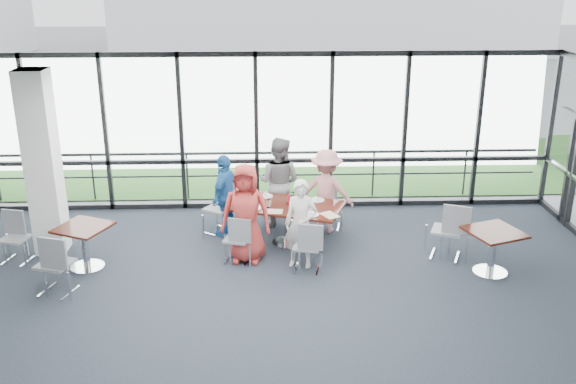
{
  "coord_description": "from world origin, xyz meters",
  "views": [
    {
      "loc": [
        0.16,
        -7.51,
        4.83
      ],
      "look_at": [
        0.55,
        2.83,
        1.1
      ],
      "focal_mm": 40.0,
      "sensor_mm": 36.0,
      "label": 1
    }
  ],
  "objects_px": {
    "side_table_left": "(84,234)",
    "diner_far_left": "(279,182)",
    "chair_main_end": "(220,209)",
    "side_table_right": "(494,238)",
    "chair_main_nr": "(307,246)",
    "diner_end": "(226,195)",
    "chair_spare_lb": "(14,239)",
    "chair_spare_r": "(447,230)",
    "diner_near_right": "(301,224)",
    "chair_spare_la": "(55,264)",
    "diner_far_right": "(326,191)",
    "structural_column": "(43,164)",
    "main_table": "(287,211)",
    "chair_main_fl": "(282,201)",
    "diner_near_left": "(246,213)",
    "chair_main_nl": "(237,239)",
    "chair_main_fr": "(330,208)"
  },
  "relations": [
    {
      "from": "chair_main_nr",
      "to": "chair_main_fr",
      "type": "height_order",
      "value": "chair_main_nr"
    },
    {
      "from": "diner_near_right",
      "to": "diner_far_right",
      "type": "bearing_deg",
      "value": 83.66
    },
    {
      "from": "chair_main_nl",
      "to": "side_table_right",
      "type": "bearing_deg",
      "value": 8.04
    },
    {
      "from": "diner_near_right",
      "to": "side_table_left",
      "type": "bearing_deg",
      "value": -166.51
    },
    {
      "from": "structural_column",
      "to": "main_table",
      "type": "xyz_separation_m",
      "value": [
        4.15,
        0.13,
        -0.97
      ]
    },
    {
      "from": "diner_near_right",
      "to": "chair_spare_la",
      "type": "xyz_separation_m",
      "value": [
        -3.8,
        -0.8,
        -0.26
      ]
    },
    {
      "from": "side_table_right",
      "to": "chair_main_fr",
      "type": "relative_size",
      "value": 1.27
    },
    {
      "from": "chair_main_fr",
      "to": "chair_spare_lb",
      "type": "distance_m",
      "value": 5.62
    },
    {
      "from": "chair_main_nr",
      "to": "chair_spare_la",
      "type": "bearing_deg",
      "value": -158.99
    },
    {
      "from": "chair_main_fr",
      "to": "chair_main_nr",
      "type": "bearing_deg",
      "value": 83.76
    },
    {
      "from": "structural_column",
      "to": "diner_near_left",
      "type": "height_order",
      "value": "structural_column"
    },
    {
      "from": "chair_main_end",
      "to": "chair_spare_lb",
      "type": "relative_size",
      "value": 1.14
    },
    {
      "from": "diner_end",
      "to": "chair_main_nl",
      "type": "height_order",
      "value": "diner_end"
    },
    {
      "from": "main_table",
      "to": "chair_main_fl",
      "type": "height_order",
      "value": "chair_main_fl"
    },
    {
      "from": "diner_far_left",
      "to": "diner_end",
      "type": "bearing_deg",
      "value": 43.91
    },
    {
      "from": "diner_near_left",
      "to": "chair_main_fl",
      "type": "relative_size",
      "value": 2.0
    },
    {
      "from": "diner_end",
      "to": "chair_spare_r",
      "type": "distance_m",
      "value": 4.01
    },
    {
      "from": "structural_column",
      "to": "side_table_right",
      "type": "distance_m",
      "value": 7.6
    },
    {
      "from": "chair_spare_lb",
      "to": "side_table_left",
      "type": "bearing_deg",
      "value": -179.05
    },
    {
      "from": "main_table",
      "to": "diner_near_left",
      "type": "height_order",
      "value": "diner_near_left"
    },
    {
      "from": "side_table_right",
      "to": "chair_main_nr",
      "type": "height_order",
      "value": "chair_main_nr"
    },
    {
      "from": "chair_spare_la",
      "to": "diner_end",
      "type": "bearing_deg",
      "value": 58.97
    },
    {
      "from": "chair_main_fl",
      "to": "diner_near_left",
      "type": "bearing_deg",
      "value": 82.48
    },
    {
      "from": "chair_main_fl",
      "to": "main_table",
      "type": "bearing_deg",
      "value": 107.41
    },
    {
      "from": "diner_near_left",
      "to": "chair_spare_lb",
      "type": "bearing_deg",
      "value": -172.7
    },
    {
      "from": "side_table_left",
      "to": "side_table_right",
      "type": "height_order",
      "value": "same"
    },
    {
      "from": "chair_main_end",
      "to": "diner_end",
      "type": "bearing_deg",
      "value": 102.95
    },
    {
      "from": "side_table_left",
      "to": "diner_near_left",
      "type": "height_order",
      "value": "diner_near_left"
    },
    {
      "from": "side_table_left",
      "to": "diner_far_left",
      "type": "relative_size",
      "value": 0.58
    },
    {
      "from": "diner_far_left",
      "to": "chair_spare_lb",
      "type": "relative_size",
      "value": 2.05
    },
    {
      "from": "diner_far_right",
      "to": "diner_far_left",
      "type": "bearing_deg",
      "value": -3.57
    },
    {
      "from": "diner_far_left",
      "to": "chair_main_nl",
      "type": "xyz_separation_m",
      "value": [
        -0.75,
        -1.59,
        -0.46
      ]
    },
    {
      "from": "diner_near_left",
      "to": "chair_spare_la",
      "type": "bearing_deg",
      "value": -151.61
    },
    {
      "from": "diner_far_left",
      "to": "chair_spare_r",
      "type": "xyz_separation_m",
      "value": [
        2.84,
        -1.55,
        -0.38
      ]
    },
    {
      "from": "side_table_left",
      "to": "chair_main_end",
      "type": "height_order",
      "value": "chair_main_end"
    },
    {
      "from": "side_table_right",
      "to": "chair_main_nl",
      "type": "height_order",
      "value": "chair_main_nl"
    },
    {
      "from": "side_table_left",
      "to": "chair_main_fl",
      "type": "distance_m",
      "value": 3.81
    },
    {
      "from": "chair_spare_lb",
      "to": "chair_spare_r",
      "type": "xyz_separation_m",
      "value": [
        7.33,
        -0.09,
        0.07
      ]
    },
    {
      "from": "main_table",
      "to": "diner_near_left",
      "type": "bearing_deg",
      "value": -117.28
    },
    {
      "from": "diner_far_right",
      "to": "chair_spare_la",
      "type": "xyz_separation_m",
      "value": [
        -4.35,
        -2.26,
        -0.31
      ]
    },
    {
      "from": "chair_main_end",
      "to": "main_table",
      "type": "bearing_deg",
      "value": 101.19
    },
    {
      "from": "chair_main_nr",
      "to": "chair_spare_r",
      "type": "height_order",
      "value": "chair_spare_r"
    },
    {
      "from": "chair_main_nl",
      "to": "chair_spare_r",
      "type": "xyz_separation_m",
      "value": [
        3.58,
        0.04,
        0.08
      ]
    },
    {
      "from": "diner_near_left",
      "to": "diner_near_right",
      "type": "height_order",
      "value": "diner_near_left"
    },
    {
      "from": "structural_column",
      "to": "side_table_left",
      "type": "relative_size",
      "value": 3.13
    },
    {
      "from": "diner_end",
      "to": "chair_main_end",
      "type": "height_order",
      "value": "diner_end"
    },
    {
      "from": "chair_main_fr",
      "to": "diner_near_left",
      "type": "bearing_deg",
      "value": 52.16
    },
    {
      "from": "side_table_left",
      "to": "diner_end",
      "type": "distance_m",
      "value": 2.63
    },
    {
      "from": "diner_far_left",
      "to": "chair_main_nl",
      "type": "distance_m",
      "value": 1.82
    },
    {
      "from": "structural_column",
      "to": "side_table_left",
      "type": "height_order",
      "value": "structural_column"
    }
  ]
}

